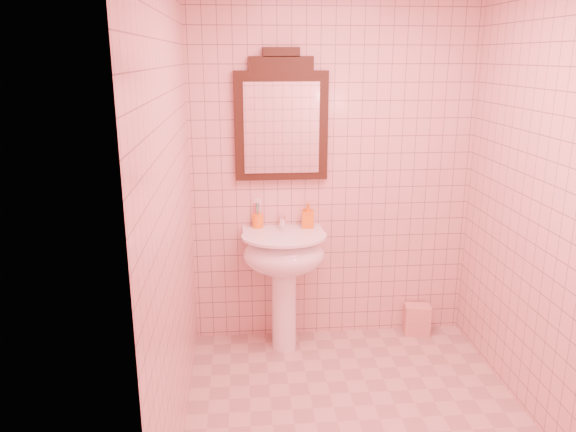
{
  "coord_description": "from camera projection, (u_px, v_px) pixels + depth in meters",
  "views": [
    {
      "loc": [
        -0.65,
        -2.75,
        2.03
      ],
      "look_at": [
        -0.36,
        0.55,
        1.09
      ],
      "focal_mm": 35.0,
      "sensor_mm": 36.0,
      "label": 1
    }
  ],
  "objects": [
    {
      "name": "towel",
      "position": [
        417.0,
        319.0,
        4.24
      ],
      "size": [
        0.2,
        0.15,
        0.23
      ],
      "primitive_type": "cube",
      "rotation": [
        0.0,
        0.0,
        -0.14
      ],
      "color": "#F1B88E",
      "rests_on": "floor"
    },
    {
      "name": "faucet",
      "position": [
        282.0,
        221.0,
        3.93
      ],
      "size": [
        0.04,
        0.16,
        0.11
      ],
      "color": "white",
      "rests_on": "pedestal_sink"
    },
    {
      "name": "toothbrush_cup",
      "position": [
        258.0,
        221.0,
        3.96
      ],
      "size": [
        0.08,
        0.08,
        0.18
      ],
      "rotation": [
        0.0,
        0.0,
        0.06
      ],
      "color": "orange",
      "rests_on": "pedestal_sink"
    },
    {
      "name": "mirror",
      "position": [
        281.0,
        120.0,
        3.8
      ],
      "size": [
        0.64,
        0.06,
        0.89
      ],
      "color": "black",
      "rests_on": "back_wall"
    },
    {
      "name": "soap_dispenser",
      "position": [
        308.0,
        215.0,
        3.95
      ],
      "size": [
        0.1,
        0.1,
        0.18
      ],
      "primitive_type": "imported",
      "rotation": [
        0.0,
        0.0,
        -0.16
      ],
      "color": "orange",
      "rests_on": "pedestal_sink"
    },
    {
      "name": "back_wall",
      "position": [
        333.0,
        171.0,
        3.96
      ],
      "size": [
        2.0,
        0.02,
        2.5
      ],
      "primitive_type": "cube",
      "color": "beige",
      "rests_on": "floor"
    },
    {
      "name": "pedestal_sink",
      "position": [
        284.0,
        262.0,
        3.87
      ],
      "size": [
        0.58,
        0.58,
        0.86
      ],
      "color": "white",
      "rests_on": "floor"
    },
    {
      "name": "floor",
      "position": [
        359.0,
        420.0,
        3.25
      ],
      "size": [
        2.2,
        2.2,
        0.0
      ],
      "primitive_type": "plane",
      "color": "#C7A490",
      "rests_on": "ground"
    }
  ]
}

